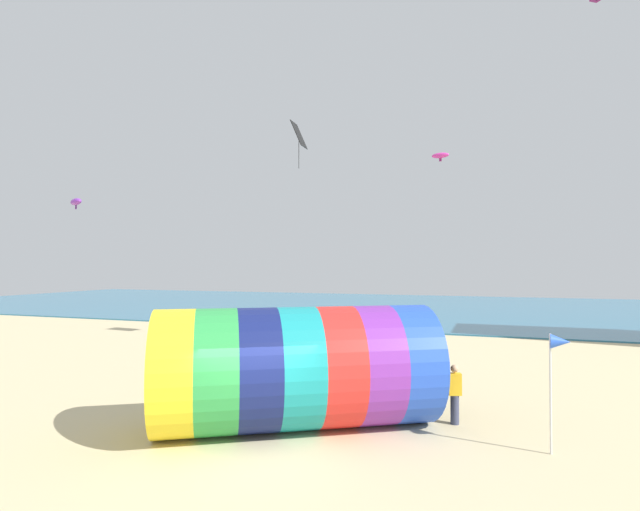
{
  "coord_description": "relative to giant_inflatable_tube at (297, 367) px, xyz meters",
  "views": [
    {
      "loc": [
        5.4,
        -10.96,
        4.51
      ],
      "look_at": [
        0.22,
        3.87,
        4.8
      ],
      "focal_mm": 28.0,
      "sensor_mm": 36.0,
      "label": 1
    }
  ],
  "objects": [
    {
      "name": "bystander_near_water",
      "position": [
        -4.26,
        8.18,
        -0.78
      ],
      "size": [
        0.38,
        0.42,
        1.73
      ],
      "color": "#383D56",
      "rests_on": "ground"
    },
    {
      "name": "giant_inflatable_tube",
      "position": [
        0.0,
        0.0,
        0.0
      ],
      "size": [
        8.2,
        6.74,
        3.33
      ],
      "color": "yellow",
      "rests_on": "ground"
    },
    {
      "name": "ground_plane",
      "position": [
        -0.25,
        -1.89,
        -1.67
      ],
      "size": [
        120.0,
        120.0,
        0.0
      ],
      "primitive_type": "plane",
      "color": "#CCBA8C"
    },
    {
      "name": "kite_black_diamond",
      "position": [
        -5.15,
        13.08,
        10.13
      ],
      "size": [
        0.71,
        1.12,
        2.65
      ],
      "color": "black"
    },
    {
      "name": "kite_magenta_parafoil",
      "position": [
        2.42,
        15.07,
        8.85
      ],
      "size": [
        1.01,
        0.52,
        0.5
      ],
      "color": "#D1339E"
    },
    {
      "name": "sea",
      "position": [
        -0.25,
        39.99,
        -1.62
      ],
      "size": [
        120.0,
        40.0,
        0.1
      ],
      "primitive_type": "cube",
      "color": "teal",
      "rests_on": "ground"
    },
    {
      "name": "beach_flag",
      "position": [
        6.61,
        0.23,
        0.88
      ],
      "size": [
        0.47,
        0.36,
        2.86
      ],
      "color": "silver",
      "rests_on": "ground"
    },
    {
      "name": "bystander_mid_beach",
      "position": [
        -3.06,
        10.02,
        -0.9
      ],
      "size": [
        0.41,
        0.41,
        1.54
      ],
      "color": "black",
      "rests_on": "ground"
    },
    {
      "name": "kite_purple_parafoil",
      "position": [
        -8.94,
        1.06,
        5.09
      ],
      "size": [
        0.84,
        0.64,
        0.42
      ],
      "color": "purple"
    },
    {
      "name": "kite_handler",
      "position": [
        4.09,
        1.79,
        -0.81
      ],
      "size": [
        0.41,
        0.32,
        1.67
      ],
      "color": "#383D56",
      "rests_on": "ground"
    }
  ]
}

